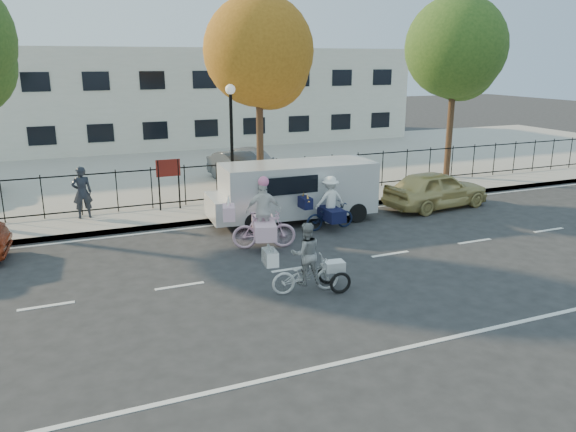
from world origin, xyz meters
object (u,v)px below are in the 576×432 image
white_van (295,189)px  lot_car_c (239,167)px  bull_bike (329,208)px  pedestrian (82,192)px  zebra_trike (306,266)px  lot_car_d (253,163)px  gold_sedan (436,189)px  unicorn_bike (263,222)px  lamppost (231,123)px

white_van → lot_car_c: 6.14m
bull_bike → pedestrian: 8.26m
zebra_trike → white_van: 6.12m
zebra_trike → lot_car_d: size_ratio=0.48×
white_van → gold_sedan: size_ratio=1.39×
lot_car_c → gold_sedan: bearing=-59.9°
zebra_trike → unicorn_bike: bearing=3.8°
bull_bike → gold_sedan: 4.98m
zebra_trike → bull_bike: 5.18m
gold_sedan → lot_car_c: size_ratio=1.06×
unicorn_bike → lot_car_d: bearing=-2.5°
bull_bike → lot_car_c: bull_bike is taller
zebra_trike → lot_car_c: (2.20, 11.83, 0.13)m
gold_sedan → pedestrian: 12.52m
lamppost → zebra_trike: bearing=-95.6°
lot_car_c → lot_car_d: (0.79, 0.47, 0.07)m
unicorn_bike → gold_sedan: (7.53, 1.89, -0.09)m
lamppost → white_van: 3.56m
bull_bike → lamppost: bearing=25.6°
lamppost → lot_car_c: (1.39, 3.54, -2.32)m
bull_bike → zebra_trike: bearing=145.9°
bull_bike → pedestrian: bearing=60.2°
pedestrian → lamppost: bearing=176.1°
lot_car_c → lot_car_d: 0.92m
unicorn_bike → lot_car_c: size_ratio=0.56×
lot_car_d → zebra_trike: bearing=-109.2°
zebra_trike → gold_sedan: size_ratio=0.49×
lamppost → lot_car_d: bearing=61.5°
unicorn_bike → lamppost: bearing=7.7°
lamppost → zebra_trike: (-0.81, -8.29, -2.45)m
gold_sedan → lot_car_c: lot_car_c is taller
pedestrian → zebra_trike: bearing=114.3°
white_van → lot_car_c: (-0.00, 6.13, -0.31)m
lamppost → zebra_trike: size_ratio=2.17×
gold_sedan → bull_bike: bearing=94.5°
bull_bike → white_van: size_ratio=0.33×
lamppost → lot_car_d: 5.09m
white_van → pedestrian: 7.13m
gold_sedan → lot_car_d: size_ratio=0.99×
lot_car_d → lamppost: bearing=-124.0°
unicorn_bike → white_van: 3.08m
lot_car_c → unicorn_bike: bearing=-113.5°
pedestrian → lot_car_d: bearing=-155.6°
unicorn_bike → white_van: bearing=-26.3°
lot_car_c → bull_bike: bearing=-95.4°
unicorn_bike → gold_sedan: bearing=-60.8°
zebra_trike → pedestrian: 9.41m
lot_car_d → lot_car_c: bearing=-154.8°
zebra_trike → white_van: bearing=-14.4°
lot_car_c → lot_car_d: lot_car_d is taller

